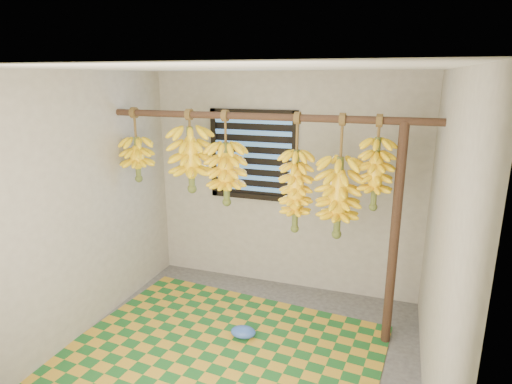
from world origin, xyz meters
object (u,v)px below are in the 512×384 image
at_px(woven_mat, 219,356).
at_px(banana_bunch_a, 137,159).
at_px(banana_bunch_b, 191,159).
at_px(banana_bunch_d, 296,191).
at_px(banana_bunch_c, 226,174).
at_px(banana_bunch_e, 338,197).
at_px(plastic_bag, 243,332).
at_px(banana_bunch_f, 376,174).
at_px(support_post, 394,239).

bearing_deg(woven_mat, banana_bunch_a, 149.06).
bearing_deg(banana_bunch_b, banana_bunch_d, 0.00).
relative_size(banana_bunch_c, banana_bunch_e, 0.82).
xyz_separation_m(plastic_bag, banana_bunch_a, (-1.26, 0.37, 1.48)).
relative_size(banana_bunch_e, banana_bunch_f, 1.35).
bearing_deg(banana_bunch_e, banana_bunch_c, 180.00).
distance_m(banana_bunch_b, banana_bunch_e, 1.44).
height_order(banana_bunch_b, banana_bunch_d, same).
bearing_deg(woven_mat, banana_bunch_c, 105.47).
height_order(plastic_bag, banana_bunch_b, banana_bunch_b).
distance_m(support_post, banana_bunch_d, 0.94).
bearing_deg(banana_bunch_c, banana_bunch_f, 0.00).
bearing_deg(support_post, woven_mat, -152.89).
distance_m(support_post, banana_bunch_b, 2.00).
bearing_deg(banana_bunch_f, banana_bunch_b, -180.00).
relative_size(support_post, banana_bunch_f, 2.49).
xyz_separation_m(woven_mat, banana_bunch_e, (0.86, 0.69, 1.32)).
distance_m(banana_bunch_d, banana_bunch_e, 0.38).
bearing_deg(banana_bunch_b, banana_bunch_f, 0.00).
bearing_deg(banana_bunch_c, banana_bunch_b, -180.00).
bearing_deg(banana_bunch_d, woven_mat, -124.70).
bearing_deg(banana_bunch_e, support_post, 0.00).
bearing_deg(plastic_bag, banana_bunch_f, 19.40).
xyz_separation_m(woven_mat, banana_bunch_a, (-1.16, 0.69, 1.54)).
xyz_separation_m(banana_bunch_a, banana_bunch_b, (0.60, -0.00, 0.03)).
relative_size(banana_bunch_b, banana_bunch_c, 0.89).
distance_m(plastic_bag, banana_bunch_d, 1.39).
xyz_separation_m(support_post, plastic_bag, (-1.25, -0.37, -0.94)).
xyz_separation_m(banana_bunch_c, banana_bunch_d, (0.67, 0.00, -0.11)).
relative_size(banana_bunch_a, banana_bunch_c, 0.83).
xyz_separation_m(banana_bunch_b, banana_bunch_c, (0.36, 0.00, -0.11)).
relative_size(banana_bunch_d, banana_bunch_f, 1.34).
bearing_deg(plastic_bag, banana_bunch_a, 163.61).
bearing_deg(banana_bunch_d, banana_bunch_a, 180.00).
distance_m(banana_bunch_a, banana_bunch_e, 2.03).
relative_size(banana_bunch_a, banana_bunch_b, 0.93).
relative_size(banana_bunch_a, banana_bunch_f, 0.91).
bearing_deg(woven_mat, banana_bunch_d, 55.30).
distance_m(woven_mat, plastic_bag, 0.34).
height_order(plastic_bag, banana_bunch_f, banana_bunch_f).
xyz_separation_m(banana_bunch_d, banana_bunch_f, (0.68, 0.00, 0.21)).
distance_m(woven_mat, banana_bunch_c, 1.62).
relative_size(banana_bunch_b, banana_bunch_e, 0.73).
bearing_deg(woven_mat, banana_bunch_b, 128.76).
height_order(banana_bunch_b, banana_bunch_f, same).
distance_m(woven_mat, banana_bunch_f, 2.06).
relative_size(woven_mat, banana_bunch_a, 3.62).
height_order(woven_mat, banana_bunch_b, banana_bunch_b).
height_order(support_post, banana_bunch_f, banana_bunch_f).
height_order(banana_bunch_a, banana_bunch_b, same).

